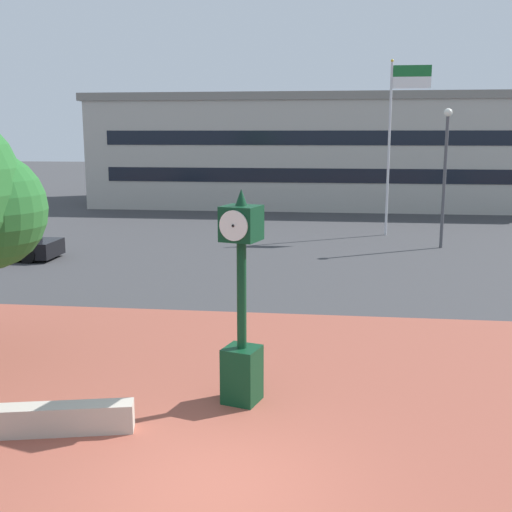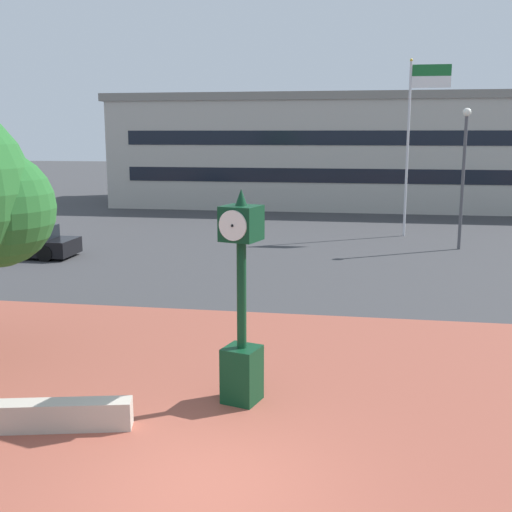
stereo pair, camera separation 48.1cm
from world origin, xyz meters
TOP-DOWN VIEW (x-y plane):
  - ground_plane at (0.00, 0.00)m, footprint 200.00×200.00m
  - plaza_brick_paving at (0.00, 2.49)m, footprint 44.00×12.98m
  - planter_wall at (-3.24, 1.21)m, footprint 3.21×1.12m
  - street_clock at (-0.01, 2.95)m, footprint 0.78×0.82m
  - car_street_mid at (-11.36, 15.63)m, footprint 4.12×1.90m
  - flagpole_primary at (4.46, 23.64)m, footprint 1.92×0.14m
  - civic_building at (1.28, 37.99)m, footprint 32.55×11.54m
  - street_lamp_post at (6.35, 20.29)m, footprint 0.36×0.36m

SIDE VIEW (x-z plane):
  - ground_plane at x=0.00m, z-range 0.00..0.00m
  - plaza_brick_paving at x=0.00m, z-range 0.00..0.01m
  - planter_wall at x=-3.24m, z-range 0.00..0.50m
  - car_street_mid at x=-11.36m, z-range -0.07..1.21m
  - street_clock at x=-0.01m, z-range -0.27..3.75m
  - street_lamp_post at x=6.35m, z-range 0.72..6.74m
  - civic_building at x=1.28m, z-range 0.01..7.52m
  - flagpole_primary at x=4.46m, z-range 0.94..9.35m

